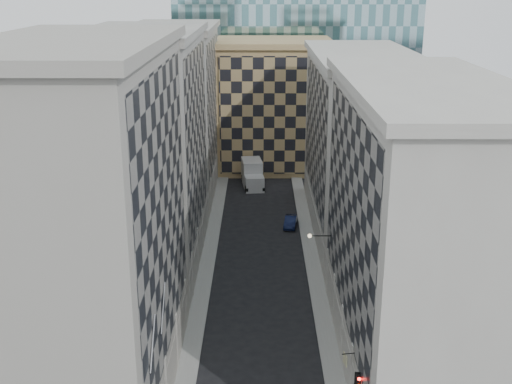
{
  "coord_description": "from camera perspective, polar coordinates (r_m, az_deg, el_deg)",
  "views": [
    {
      "loc": [
        -0.12,
        -26.53,
        26.73
      ],
      "look_at": [
        -0.32,
        14.61,
        13.2
      ],
      "focal_mm": 45.0,
      "sensor_mm": 36.0,
      "label": 1
    }
  ],
  "objects": [
    {
      "name": "box_truck",
      "position": [
        87.78,
        -0.32,
        1.51
      ],
      "size": [
        3.33,
        6.62,
        3.49
      ],
      "rotation": [
        0.0,
        0.0,
        0.12
      ],
      "color": "silver",
      "rests_on": "ground"
    },
    {
      "name": "bldg_left_a",
      "position": [
        41.79,
        -14.69,
        -3.32
      ],
      "size": [
        10.8,
        22.8,
        23.7
      ],
      "color": "#9D988D",
      "rests_on": "ground"
    },
    {
      "name": "sidewalk_east",
      "position": [
        62.73,
        5.2,
        -7.02
      ],
      "size": [
        1.5,
        100.0,
        0.15
      ],
      "primitive_type": "cube",
      "color": "gray",
      "rests_on": "ground"
    },
    {
      "name": "tan_block",
      "position": [
        96.02,
        1.55,
        7.82
      ],
      "size": [
        16.8,
        14.8,
        18.8
      ],
      "color": "tan",
      "rests_on": "ground"
    },
    {
      "name": "flagpoles_left",
      "position": [
        37.98,
        -8.69,
        -11.58
      ],
      "size": [
        0.1,
        6.33,
        2.33
      ],
      "color": "gray",
      "rests_on": "ground"
    },
    {
      "name": "bldg_left_c",
      "position": [
        83.76,
        -7.16,
        7.12
      ],
      "size": [
        10.8,
        22.8,
        21.7
      ],
      "color": "#9D988D",
      "rests_on": "ground"
    },
    {
      "name": "bldg_right_a",
      "position": [
        45.99,
        14.12,
        -3.28
      ],
      "size": [
        10.8,
        26.8,
        20.7
      ],
      "color": "#B1ACA2",
      "rests_on": "ground"
    },
    {
      "name": "bldg_left_b",
      "position": [
        62.43,
        -9.68,
        3.65
      ],
      "size": [
        10.8,
        22.8,
        22.7
      ],
      "color": "gray",
      "rests_on": "ground"
    },
    {
      "name": "shop_sign",
      "position": [
        42.62,
        7.95,
        -14.49
      ],
      "size": [
        0.86,
        0.75,
        0.84
      ],
      "rotation": [
        0.0,
        0.0,
        0.17
      ],
      "color": "black",
      "rests_on": "ground"
    },
    {
      "name": "bracket_lamp",
      "position": [
        54.73,
        4.98,
        -3.9
      ],
      "size": [
        1.98,
        0.36,
        0.36
      ],
      "color": "black",
      "rests_on": "ground"
    },
    {
      "name": "dark_car",
      "position": [
        73.51,
        3.09,
        -2.64
      ],
      "size": [
        1.78,
        3.84,
        1.22
      ],
      "primitive_type": "imported",
      "rotation": [
        0.0,
        0.0,
        -0.14
      ],
      "color": "#0F1738",
      "rests_on": "ground"
    },
    {
      "name": "bldg_right_b",
      "position": [
        71.43,
        9.16,
        4.3
      ],
      "size": [
        10.8,
        28.8,
        19.7
      ],
      "color": "#B1ACA2",
      "rests_on": "ground"
    },
    {
      "name": "sidewalk_west",
      "position": [
        62.71,
        -4.48,
        -7.01
      ],
      "size": [
        1.5,
        100.0,
        0.15
      ],
      "primitive_type": "cube",
      "color": "gray",
      "rests_on": "ground"
    }
  ]
}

